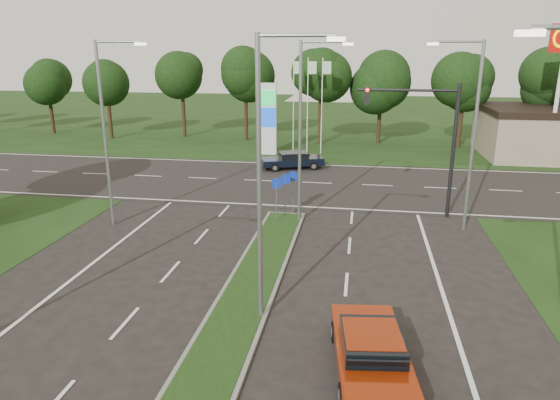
# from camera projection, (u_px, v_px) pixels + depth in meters

# --- Properties ---
(verge_far) EXTENTS (160.00, 50.00, 0.02)m
(verge_far) POSITION_uv_depth(u_px,v_px,m) (332.00, 121.00, 62.94)
(verge_far) COLOR black
(verge_far) RESTS_ON ground
(cross_road) EXTENTS (160.00, 12.00, 0.02)m
(cross_road) POSITION_uv_depth(u_px,v_px,m) (302.00, 182.00, 33.62)
(cross_road) COLOR black
(cross_road) RESTS_ON ground
(median_kerb) EXTENTS (2.00, 26.00, 0.12)m
(median_kerb) POSITION_uv_depth(u_px,v_px,m) (221.00, 349.00, 14.69)
(median_kerb) COLOR slate
(median_kerb) RESTS_ON ground
(streetlight_median_near) EXTENTS (2.53, 0.22, 9.00)m
(streetlight_median_near) POSITION_uv_depth(u_px,v_px,m) (266.00, 169.00, 14.99)
(streetlight_median_near) COLOR gray
(streetlight_median_near) RESTS_ON ground
(streetlight_median_far) EXTENTS (2.53, 0.22, 9.00)m
(streetlight_median_far) POSITION_uv_depth(u_px,v_px,m) (304.00, 124.00, 24.45)
(streetlight_median_far) COLOR gray
(streetlight_median_far) RESTS_ON ground
(streetlight_left_far) EXTENTS (2.53, 0.22, 9.00)m
(streetlight_left_far) POSITION_uv_depth(u_px,v_px,m) (108.00, 125.00, 24.00)
(streetlight_left_far) COLOR gray
(streetlight_left_far) RESTS_ON ground
(streetlight_right_far) EXTENTS (2.53, 0.22, 9.00)m
(streetlight_right_far) POSITION_uv_depth(u_px,v_px,m) (470.00, 127.00, 23.24)
(streetlight_right_far) COLOR gray
(streetlight_right_far) RESTS_ON ground
(traffic_signal) EXTENTS (5.10, 0.42, 7.00)m
(traffic_signal) POSITION_uv_depth(u_px,v_px,m) (429.00, 129.00, 25.50)
(traffic_signal) COLOR black
(traffic_signal) RESTS_ON ground
(median_signs) EXTENTS (1.16, 1.76, 2.38)m
(median_signs) POSITION_uv_depth(u_px,v_px,m) (285.00, 187.00, 25.95)
(median_signs) COLOR gray
(median_signs) RESTS_ON ground
(gas_pylon) EXTENTS (5.80, 1.26, 8.00)m
(gas_pylon) POSITION_uv_depth(u_px,v_px,m) (271.00, 117.00, 41.85)
(gas_pylon) COLOR silver
(gas_pylon) RESTS_ON ground
(treeline_far) EXTENTS (6.00, 6.00, 9.90)m
(treeline_far) POSITION_uv_depth(u_px,v_px,m) (324.00, 70.00, 46.72)
(treeline_far) COLOR black
(treeline_far) RESTS_ON ground
(red_sedan) EXTENTS (2.43, 4.79, 1.26)m
(red_sedan) POSITION_uv_depth(u_px,v_px,m) (371.00, 351.00, 13.54)
(red_sedan) COLOR maroon
(red_sedan) RESTS_ON ground
(navy_sedan) EXTENTS (4.92, 3.27, 1.25)m
(navy_sedan) POSITION_uv_depth(u_px,v_px,m) (292.00, 160.00, 37.41)
(navy_sedan) COLOR black
(navy_sedan) RESTS_ON ground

